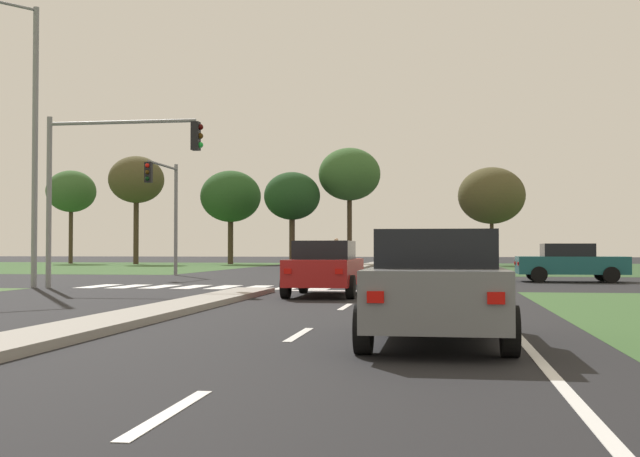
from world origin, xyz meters
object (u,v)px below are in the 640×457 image
at_px(treeline_near, 71,192).
at_px(car_red_fifth, 325,268).
at_px(street_lamp_second, 29,130).
at_px(treeline_third, 231,197).
at_px(treeline_sixth, 492,196).
at_px(treeline_fifth, 349,175).
at_px(car_white_third, 335,256).
at_px(pedestrian_at_median, 336,251).
at_px(car_teal_near, 570,262).
at_px(car_silver_fourth, 322,257).
at_px(car_grey_sixth, 436,286).
at_px(traffic_signal_far_left, 166,197).
at_px(treeline_fourth, 292,196).
at_px(treeline_second, 136,180).
at_px(traffic_signal_near_left, 104,168).

bearing_deg(treeline_near, car_red_fifth, -56.66).
height_order(street_lamp_second, treeline_third, street_lamp_second).
distance_m(treeline_near, treeline_sixth, 37.43).
height_order(treeline_third, treeline_fifth, treeline_fifth).
height_order(car_white_third, car_red_fifth, car_red_fifth).
bearing_deg(pedestrian_at_median, treeline_sixth, 64.41).
bearing_deg(street_lamp_second, pedestrian_at_median, 65.39).
xyz_separation_m(car_teal_near, treeline_sixth, (-1.12, 32.48, 4.85)).
height_order(car_silver_fourth, car_grey_sixth, car_grey_sixth).
relative_size(traffic_signal_far_left, treeline_sixth, 0.71).
distance_m(car_red_fifth, street_lamp_second, 12.08).
distance_m(car_teal_near, street_lamp_second, 21.25).
bearing_deg(car_silver_fourth, treeline_fourth, -70.21).
bearing_deg(treeline_sixth, car_silver_fourth, -131.67).
xyz_separation_m(car_red_fifth, treeline_sixth, (7.32, 43.37, 4.85)).
bearing_deg(car_grey_sixth, treeline_third, 107.90).
bearing_deg(traffic_signal_far_left, treeline_second, 114.21).
distance_m(car_silver_fourth, treeline_fifth, 15.17).
height_order(car_red_fifth, street_lamp_second, street_lamp_second).
height_order(treeline_near, treeline_sixth, treeline_near).
xyz_separation_m(treeline_second, treeline_fifth, (18.76, -0.19, 0.21)).
distance_m(street_lamp_second, treeline_fourth, 38.84).
height_order(car_red_fifth, traffic_signal_far_left, traffic_signal_far_left).
height_order(pedestrian_at_median, treeline_near, treeline_near).
bearing_deg(car_silver_fourth, street_lamp_second, 77.17).
xyz_separation_m(car_silver_fourth, traffic_signal_far_left, (-5.41, -15.25, 3.04)).
relative_size(car_silver_fourth, treeline_fifth, 0.43).
bearing_deg(pedestrian_at_median, car_grey_sixth, -81.91).
bearing_deg(car_red_fifth, treeline_sixth, 80.43).
xyz_separation_m(car_white_third, car_red_fifth, (4.67, -37.14, 0.03)).
bearing_deg(pedestrian_at_median, car_red_fifth, -85.27).
bearing_deg(treeline_fourth, traffic_signal_near_left, -88.77).
xyz_separation_m(car_silver_fourth, car_grey_sixth, (7.81, -41.02, 0.01)).
bearing_deg(traffic_signal_far_left, treeline_third, 99.28).
bearing_deg(car_red_fifth, treeline_near, 123.34).
relative_size(car_grey_sixth, traffic_signal_far_left, 0.79).
height_order(car_teal_near, street_lamp_second, street_lamp_second).
relative_size(car_teal_near, car_red_fifth, 0.98).
bearing_deg(car_grey_sixth, car_white_third, 99.29).
bearing_deg(treeline_fifth, treeline_third, 170.14).
height_order(car_red_fifth, treeline_near, treeline_near).
height_order(car_grey_sixth, traffic_signal_near_left, traffic_signal_near_left).
xyz_separation_m(car_silver_fourth, treeline_near, (-25.43, 15.66, 5.73)).
xyz_separation_m(traffic_signal_near_left, treeline_fourth, (-0.83, 38.77, 1.55)).
distance_m(car_white_third, treeline_near, 27.36).
height_order(traffic_signal_far_left, treeline_sixth, treeline_sixth).
distance_m(treeline_third, treeline_fourth, 7.18).
distance_m(car_silver_fourth, car_grey_sixth, 41.76).
bearing_deg(traffic_signal_near_left, car_red_fifth, -20.64).
height_order(car_red_fifth, treeline_sixth, treeline_sixth).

